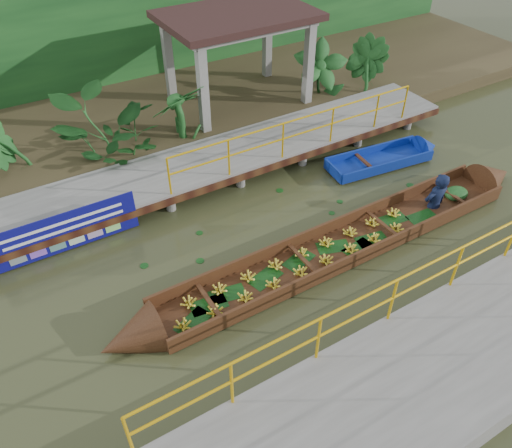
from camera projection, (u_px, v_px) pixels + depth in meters
ground at (262, 259)px, 11.10m from camera, size 80.00×80.00×0.00m
land_strip at (139, 114)px, 15.89m from camera, size 30.00×8.00×0.45m
far_dock at (194, 168)px, 13.06m from camera, size 16.00×2.06×1.66m
near_dock at (439, 372)px, 8.55m from camera, size 18.00×2.40×1.73m
pavilion at (237, 25)px, 14.62m from camera, size 4.40×3.00×3.00m
foliage_backdrop at (104, 34)px, 16.39m from camera, size 30.00×0.80×4.00m
vendor_boat at (355, 236)px, 11.31m from camera, size 11.28×1.27×2.36m
moored_blue_boat at (403, 154)px, 14.18m from camera, size 3.57×1.29×0.83m
blue_banner at (66, 232)px, 10.98m from camera, size 3.21×0.04×1.00m
tropical_plants at (171, 110)px, 13.89m from camera, size 14.29×1.29×1.61m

